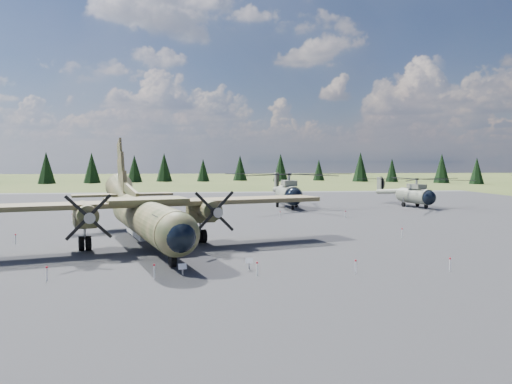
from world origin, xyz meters
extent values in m
plane|color=#575F2A|center=(0.00, 0.00, 0.00)|extent=(500.00, 500.00, 0.00)
cube|color=#5A5A5F|center=(0.00, 10.00, 0.00)|extent=(120.00, 120.00, 0.04)
cylinder|color=#374123|center=(-5.47, -3.24, 2.34)|extent=(8.16, 18.36, 2.85)
sphere|color=#374123|center=(-2.75, -12.00, 2.34)|extent=(3.50, 3.50, 2.80)
sphere|color=black|center=(-2.58, -12.53, 2.29)|extent=(2.57, 2.57, 2.05)
cube|color=black|center=(-3.23, -10.44, 3.11)|extent=(2.43, 2.16, 0.56)
cone|color=#374123|center=(-9.03, 8.24, 3.41)|extent=(4.75, 7.52, 4.29)
cube|color=#939497|center=(-5.77, -2.27, 1.17)|extent=(3.66, 6.41, 0.51)
cube|color=#363D20|center=(-5.62, -2.75, 3.51)|extent=(29.24, 12.07, 0.36)
cube|color=#374123|center=(-5.62, -2.75, 3.74)|extent=(6.92, 5.31, 0.36)
cylinder|color=#374123|center=(-9.91, -4.40, 2.95)|extent=(3.03, 5.51, 1.53)
cube|color=#374123|center=(-10.15, -3.63, 2.29)|extent=(2.49, 3.76, 0.81)
cone|color=gray|center=(-8.92, -7.57, 2.95)|extent=(1.01, 1.11, 0.77)
cylinder|color=black|center=(-10.15, -3.63, 0.56)|extent=(1.19, 1.34, 1.12)
cylinder|color=#374123|center=(-1.15, -1.69, 2.95)|extent=(3.03, 5.51, 1.53)
cube|color=#374123|center=(-1.39, -0.91, 2.29)|extent=(2.49, 3.76, 0.81)
cone|color=gray|center=(-0.17, -4.85, 2.95)|extent=(1.01, 1.11, 0.77)
cylinder|color=black|center=(-1.39, -0.91, 0.56)|extent=(1.19, 1.34, 1.12)
cube|color=#374123|center=(-7.88, 4.54, 4.02)|extent=(2.55, 7.43, 1.71)
cube|color=#363D20|center=(-9.18, 8.73, 3.46)|extent=(10.00, 5.04, 0.22)
cylinder|color=gray|center=(-3.11, -10.83, 1.30)|extent=(0.18, 0.18, 0.92)
cylinder|color=black|center=(-3.11, -10.83, 0.56)|extent=(0.62, 1.02, 0.95)
cylinder|color=gray|center=(11.34, 29.50, 1.98)|extent=(2.78, 7.72, 2.67)
sphere|color=black|center=(11.40, 25.65, 1.92)|extent=(2.49, 2.49, 2.46)
sphere|color=gray|center=(11.29, 33.34, 1.98)|extent=(2.49, 2.49, 2.46)
cube|color=gray|center=(11.35, 29.07, 3.68)|extent=(1.86, 3.44, 0.80)
cylinder|color=gray|center=(11.35, 29.07, 4.48)|extent=(0.39, 0.39, 1.07)
cylinder|color=gray|center=(11.23, 37.34, 2.35)|extent=(1.02, 9.13, 1.53)
cube|color=gray|center=(11.18, 41.35, 3.68)|extent=(0.26, 1.50, 2.56)
cylinder|color=black|center=(11.55, 41.35, 3.68)|extent=(0.10, 2.78, 2.78)
cylinder|color=black|center=(11.39, 26.29, 0.43)|extent=(0.31, 0.73, 0.73)
cylinder|color=black|center=(9.88, 30.76, 0.43)|extent=(0.33, 0.86, 0.85)
cylinder|color=gray|center=(9.88, 30.76, 0.99)|extent=(0.15, 0.15, 1.55)
cylinder|color=black|center=(12.77, 30.80, 0.43)|extent=(0.33, 0.86, 0.85)
cylinder|color=gray|center=(12.77, 30.80, 0.99)|extent=(0.15, 0.15, 1.55)
cylinder|color=gray|center=(30.38, 28.78, 1.68)|extent=(3.48, 6.84, 2.27)
sphere|color=black|center=(31.01, 25.57, 1.63)|extent=(2.45, 2.45, 2.09)
sphere|color=gray|center=(29.75, 31.98, 1.68)|extent=(2.45, 2.45, 2.09)
cube|color=gray|center=(30.45, 28.42, 3.13)|extent=(2.07, 3.14, 0.68)
cylinder|color=gray|center=(30.45, 28.42, 3.81)|extent=(0.38, 0.38, 0.91)
cylinder|color=gray|center=(29.10, 35.32, 2.00)|extent=(2.24, 7.75, 1.30)
cube|color=gray|center=(28.45, 38.66, 3.13)|extent=(0.44, 1.28, 2.18)
cylinder|color=black|center=(28.76, 38.72, 3.13)|extent=(0.51, 2.32, 2.36)
cylinder|color=black|center=(30.90, 26.11, 0.36)|extent=(0.37, 0.65, 0.62)
cylinder|color=black|center=(28.97, 29.61, 0.36)|extent=(0.41, 0.76, 0.73)
cylinder|color=gray|center=(28.97, 29.61, 0.84)|extent=(0.15, 0.15, 1.32)
cylinder|color=black|center=(31.37, 30.08, 0.36)|extent=(0.41, 0.76, 0.73)
cylinder|color=gray|center=(31.37, 30.08, 0.84)|extent=(0.15, 0.15, 1.32)
cube|color=gray|center=(-2.40, -13.06, 0.30)|extent=(0.10, 0.10, 0.60)
cube|color=white|center=(-2.40, -13.12, 0.59)|extent=(0.52, 0.30, 0.34)
cube|color=gray|center=(1.70, -11.66, 0.29)|extent=(0.09, 0.09, 0.58)
cube|color=white|center=(1.70, -11.71, 0.57)|extent=(0.48, 0.25, 0.32)
cylinder|color=white|center=(-10.00, -13.50, 0.40)|extent=(0.07, 0.07, 0.80)
cylinder|color=red|center=(-10.00, -13.50, 0.80)|extent=(0.12, 0.12, 0.10)
cylinder|color=white|center=(-4.00, -13.50, 0.40)|extent=(0.07, 0.07, 0.80)
cylinder|color=red|center=(-4.00, -13.50, 0.80)|extent=(0.12, 0.12, 0.10)
cylinder|color=white|center=(2.00, -13.50, 0.40)|extent=(0.07, 0.07, 0.80)
cylinder|color=red|center=(2.00, -13.50, 0.80)|extent=(0.12, 0.12, 0.10)
cylinder|color=white|center=(8.00, -13.50, 0.40)|extent=(0.07, 0.07, 0.80)
cylinder|color=red|center=(8.00, -13.50, 0.80)|extent=(0.12, 0.12, 0.10)
cylinder|color=white|center=(14.00, -13.50, 0.40)|extent=(0.07, 0.07, 0.80)
cylinder|color=red|center=(14.00, -13.50, 0.80)|extent=(0.12, 0.12, 0.10)
cylinder|color=white|center=(-16.00, 16.00, 0.40)|extent=(0.07, 0.07, 0.80)
cylinder|color=red|center=(-16.00, 16.00, 0.80)|extent=(0.12, 0.12, 0.10)
cylinder|color=white|center=(-8.00, 16.00, 0.40)|extent=(0.07, 0.07, 0.80)
cylinder|color=red|center=(-8.00, 16.00, 0.80)|extent=(0.12, 0.12, 0.10)
cylinder|color=white|center=(0.00, 16.00, 0.40)|extent=(0.07, 0.07, 0.80)
cylinder|color=red|center=(0.00, 16.00, 0.80)|extent=(0.12, 0.12, 0.10)
cylinder|color=white|center=(8.00, 16.00, 0.40)|extent=(0.07, 0.07, 0.80)
cylinder|color=red|center=(8.00, 16.00, 0.80)|extent=(0.12, 0.12, 0.10)
cylinder|color=white|center=(16.00, 16.00, 0.40)|extent=(0.07, 0.07, 0.80)
cylinder|color=red|center=(16.00, 16.00, 0.80)|extent=(0.12, 0.12, 0.10)
cylinder|color=white|center=(-16.50, 0.00, 0.40)|extent=(0.07, 0.07, 0.80)
cylinder|color=red|center=(-16.50, 0.00, 0.80)|extent=(0.12, 0.12, 0.10)
cylinder|color=white|center=(16.50, 0.00, 0.40)|extent=(0.07, 0.07, 0.80)
cylinder|color=red|center=(16.50, 0.00, 0.80)|extent=(0.12, 0.12, 0.10)
cone|color=black|center=(82.83, 102.85, 4.09)|extent=(4.58, 4.58, 8.18)
cone|color=black|center=(76.08, 112.01, 4.76)|extent=(5.33, 5.33, 9.52)
cone|color=black|center=(63.26, 122.00, 4.03)|extent=(4.51, 4.51, 8.05)
cone|color=black|center=(53.45, 126.00, 5.10)|extent=(5.71, 5.71, 10.19)
cone|color=black|center=(41.23, 136.65, 3.85)|extent=(4.31, 4.31, 7.70)
cone|color=black|center=(26.07, 130.40, 4.85)|extent=(5.44, 5.44, 9.71)
cone|color=black|center=(12.50, 139.41, 4.62)|extent=(5.17, 5.17, 9.24)
cone|color=black|center=(-0.94, 132.41, 3.95)|extent=(4.42, 4.42, 7.90)
cone|color=black|center=(-14.45, 133.70, 4.96)|extent=(5.56, 5.56, 9.93)
cone|color=black|center=(-23.90, 128.36, 4.59)|extent=(5.14, 5.14, 9.19)
cone|color=black|center=(-36.73, 123.29, 4.94)|extent=(5.53, 5.53, 9.88)
cone|color=black|center=(-49.71, 119.44, 5.00)|extent=(5.60, 5.60, 10.01)
camera|label=1|loc=(-1.19, -42.51, 6.76)|focal=35.00mm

